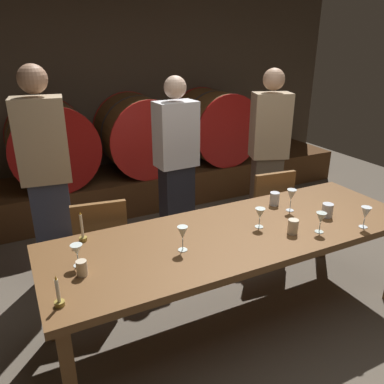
% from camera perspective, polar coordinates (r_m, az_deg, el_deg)
% --- Properties ---
extents(ground_plane, '(8.17, 8.17, 0.00)m').
position_cam_1_polar(ground_plane, '(3.12, 9.64, -18.05)').
color(ground_plane, brown).
extents(back_wall, '(6.29, 0.24, 2.85)m').
position_cam_1_polar(back_wall, '(5.25, -10.16, 15.40)').
color(back_wall, '#473A2D').
rests_on(back_wall, ground).
extents(barrel_shelf, '(5.66, 0.90, 0.43)m').
position_cam_1_polar(barrel_shelf, '(5.02, -7.41, 0.98)').
color(barrel_shelf, '#4C2D16').
rests_on(barrel_shelf, ground).
extents(wine_barrel_left, '(0.95, 0.84, 0.95)m').
position_cam_1_polar(wine_barrel_left, '(4.61, -20.28, 6.78)').
color(wine_barrel_left, brown).
rests_on(wine_barrel_left, barrel_shelf).
extents(wine_barrel_center, '(0.95, 0.84, 0.95)m').
position_cam_1_polar(wine_barrel_center, '(4.82, -7.97, 8.54)').
color(wine_barrel_center, brown).
rests_on(wine_barrel_center, barrel_shelf).
extents(wine_barrel_right, '(0.95, 0.84, 0.95)m').
position_cam_1_polar(wine_barrel_right, '(5.25, 3.35, 9.80)').
color(wine_barrel_right, brown).
rests_on(wine_barrel_right, barrel_shelf).
extents(dining_table, '(2.67, 0.90, 0.74)m').
position_cam_1_polar(dining_table, '(2.72, 6.80, -6.99)').
color(dining_table, brown).
rests_on(dining_table, ground).
extents(chair_left, '(0.45, 0.45, 0.88)m').
position_cam_1_polar(chair_left, '(3.12, -13.41, -7.49)').
color(chair_left, brown).
rests_on(chair_left, ground).
extents(chair_right, '(0.44, 0.44, 0.88)m').
position_cam_1_polar(chair_right, '(3.71, 11.06, -2.42)').
color(chair_right, brown).
rests_on(chair_right, ground).
extents(guest_left, '(0.41, 0.29, 1.83)m').
position_cam_1_polar(guest_left, '(3.29, -20.79, 1.90)').
color(guest_left, '#33384C').
rests_on(guest_left, ground).
extents(guest_center, '(0.39, 0.26, 1.69)m').
position_cam_1_polar(guest_center, '(3.65, -2.35, 4.00)').
color(guest_center, black).
rests_on(guest_center, ground).
extents(guest_right, '(0.44, 0.35, 1.73)m').
position_cam_1_polar(guest_right, '(4.15, 11.34, 6.10)').
color(guest_right, brown).
rests_on(guest_right, ground).
extents(candle_left, '(0.05, 0.05, 0.18)m').
position_cam_1_polar(candle_left, '(2.08, -19.27, -14.68)').
color(candle_left, olive).
rests_on(candle_left, dining_table).
extents(candle_right, '(0.05, 0.05, 0.21)m').
position_cam_1_polar(candle_right, '(2.63, -16.03, -5.85)').
color(candle_right, olive).
rests_on(candle_right, dining_table).
extents(wine_glass_far_left, '(0.07, 0.07, 0.14)m').
position_cam_1_polar(wine_glass_far_left, '(2.34, -16.82, -8.38)').
color(wine_glass_far_left, silver).
rests_on(wine_glass_far_left, dining_table).
extents(wine_glass_left, '(0.07, 0.07, 0.17)m').
position_cam_1_polar(wine_glass_left, '(2.39, -1.42, -6.22)').
color(wine_glass_left, silver).
rests_on(wine_glass_left, dining_table).
extents(wine_glass_center_left, '(0.07, 0.07, 0.14)m').
position_cam_1_polar(wine_glass_center_left, '(2.73, 10.11, -3.24)').
color(wine_glass_center_left, silver).
rests_on(wine_glass_center_left, dining_table).
extents(wine_glass_center_right, '(0.07, 0.07, 0.15)m').
position_cam_1_polar(wine_glass_center_right, '(2.76, 18.68, -3.77)').
color(wine_glass_center_right, silver).
rests_on(wine_glass_center_right, dining_table).
extents(wine_glass_right, '(0.07, 0.07, 0.18)m').
position_cam_1_polar(wine_glass_right, '(3.03, 14.60, -0.52)').
color(wine_glass_right, white).
rests_on(wine_glass_right, dining_table).
extents(wine_glass_far_right, '(0.07, 0.07, 0.16)m').
position_cam_1_polar(wine_glass_far_right, '(2.95, 24.48, -2.90)').
color(wine_glass_far_right, white).
rests_on(wine_glass_far_right, dining_table).
extents(cup_far_left, '(0.06, 0.06, 0.09)m').
position_cam_1_polar(cup_far_left, '(2.28, -16.13, -10.85)').
color(cup_far_left, beige).
rests_on(cup_far_left, dining_table).
extents(cup_center_left, '(0.07, 0.07, 0.10)m').
position_cam_1_polar(cup_center_left, '(2.71, 14.83, -5.01)').
color(cup_center_left, beige).
rests_on(cup_center_left, dining_table).
extents(cup_center_right, '(0.08, 0.08, 0.11)m').
position_cam_1_polar(cup_center_right, '(3.14, 12.22, -0.99)').
color(cup_center_right, silver).
rests_on(cup_center_right, dining_table).
extents(cup_far_right, '(0.08, 0.08, 0.10)m').
position_cam_1_polar(cup_far_right, '(3.04, 19.56, -2.59)').
color(cup_far_right, silver).
rests_on(cup_far_right, dining_table).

